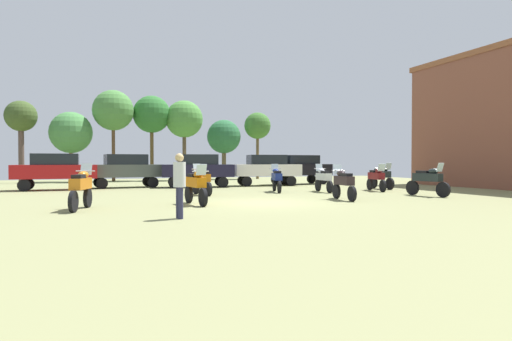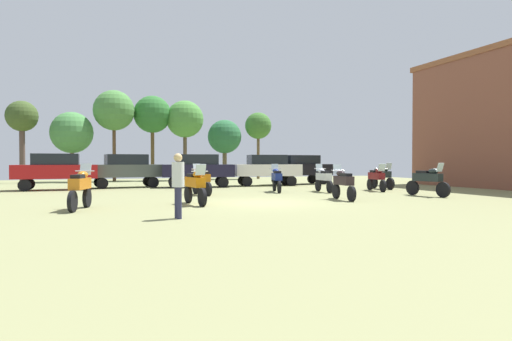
# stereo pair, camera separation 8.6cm
# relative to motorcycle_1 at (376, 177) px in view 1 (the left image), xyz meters

# --- Properties ---
(ground_plane) EXTENTS (44.00, 52.00, 0.02)m
(ground_plane) POSITION_rel_motorcycle_1_xyz_m (-8.04, -4.16, -0.73)
(ground_plane) COLOR #818355
(motorcycle_1) EXTENTS (0.73, 2.23, 1.46)m
(motorcycle_1) POSITION_rel_motorcycle_1_xyz_m (0.00, 0.00, 0.00)
(motorcycle_1) COLOR black
(motorcycle_1) RESTS_ON ground
(motorcycle_2) EXTENTS (0.78, 2.12, 1.51)m
(motorcycle_2) POSITION_rel_motorcycle_1_xyz_m (-14.51, -4.33, 0.02)
(motorcycle_2) COLOR black
(motorcycle_2) RESTS_ON ground
(motorcycle_3) EXTENTS (0.64, 2.16, 1.48)m
(motorcycle_3) POSITION_rel_motorcycle_1_xyz_m (-10.65, -3.98, 0.01)
(motorcycle_3) COLOR black
(motorcycle_3) RESTS_ON ground
(motorcycle_4) EXTENTS (0.62, 2.17, 1.45)m
(motorcycle_4) POSITION_rel_motorcycle_1_xyz_m (-3.03, 0.29, -0.01)
(motorcycle_4) COLOR black
(motorcycle_4) RESTS_ON ground
(motorcycle_5) EXTENTS (0.62, 2.23, 1.50)m
(motorcycle_5) POSITION_rel_motorcycle_1_xyz_m (1.34, 1.34, 0.02)
(motorcycle_5) COLOR black
(motorcycle_5) RESTS_ON ground
(motorcycle_6) EXTENTS (0.68, 2.12, 1.47)m
(motorcycle_6) POSITION_rel_motorcycle_1_xyz_m (-9.38, 0.49, 0.00)
(motorcycle_6) COLOR black
(motorcycle_6) RESTS_ON ground
(motorcycle_7) EXTENTS (0.77, 2.15, 1.45)m
(motorcycle_7) POSITION_rel_motorcycle_1_xyz_m (-5.31, 1.10, -0.01)
(motorcycle_7) COLOR black
(motorcycle_7) RESTS_ON ground
(motorcycle_8) EXTENTS (0.70, 2.31, 1.51)m
(motorcycle_8) POSITION_rel_motorcycle_1_xyz_m (0.05, -3.78, 0.03)
(motorcycle_8) COLOR black
(motorcycle_8) RESTS_ON ground
(motorcycle_9) EXTENTS (0.62, 2.09, 1.45)m
(motorcycle_9) POSITION_rel_motorcycle_1_xyz_m (-4.55, -4.11, -0.01)
(motorcycle_9) COLOR black
(motorcycle_9) RESTS_ON ground
(car_1) EXTENTS (4.30, 1.81, 2.00)m
(car_1) POSITION_rel_motorcycle_1_xyz_m (-16.10, 6.79, 0.45)
(car_1) COLOR black
(car_1) RESTS_ON ground
(car_2) EXTENTS (4.51, 2.38, 2.00)m
(car_2) POSITION_rel_motorcycle_1_xyz_m (-8.17, 6.72, 0.45)
(car_2) COLOR black
(car_2) RESTS_ON ground
(car_3) EXTENTS (4.49, 2.32, 2.00)m
(car_3) POSITION_rel_motorcycle_1_xyz_m (-3.58, 6.86, 0.45)
(car_3) COLOR black
(car_3) RESTS_ON ground
(car_5) EXTENTS (4.46, 2.23, 2.00)m
(car_5) POSITION_rel_motorcycle_1_xyz_m (-0.85, 7.59, 0.45)
(car_5) COLOR black
(car_5) RESTS_ON ground
(car_6) EXTENTS (4.47, 2.24, 2.00)m
(car_6) POSITION_rel_motorcycle_1_xyz_m (-12.32, 7.79, 0.45)
(car_6) COLOR black
(car_6) RESTS_ON ground
(person_2) EXTENTS (0.39, 0.39, 1.79)m
(person_2) POSITION_rel_motorcycle_1_xyz_m (-11.92, -7.64, 0.33)
(person_2) COLOR #2B2B49
(person_2) RESTS_ON ground
(tree_1) EXTENTS (3.10, 3.10, 6.68)m
(tree_1) POSITION_rel_motorcycle_1_xyz_m (-7.01, 16.87, 4.37)
(tree_1) COLOR brown
(tree_1) RESTS_ON ground
(tree_2) EXTENTS (3.18, 3.18, 7.20)m
(tree_2) POSITION_rel_motorcycle_1_xyz_m (-12.68, 16.73, 4.86)
(tree_2) COLOR brown
(tree_2) RESTS_ON ground
(tree_3) EXTENTS (2.99, 2.99, 5.29)m
(tree_3) POSITION_rel_motorcycle_1_xyz_m (-3.23, 18.00, 3.04)
(tree_3) COLOR brown
(tree_3) RESTS_ON ground
(tree_4) EXTENTS (2.23, 2.23, 5.99)m
(tree_4) POSITION_rel_motorcycle_1_xyz_m (-19.09, 16.17, 4.01)
(tree_4) COLOR #4F3E38
(tree_4) RESTS_ON ground
(tree_5) EXTENTS (2.39, 2.39, 6.01)m
(tree_5) POSITION_rel_motorcycle_1_xyz_m (-0.22, 17.49, 4.04)
(tree_5) COLOR brown
(tree_5) RESTS_ON ground
(tree_7) EXTENTS (3.05, 3.05, 6.99)m
(tree_7) POSITION_rel_motorcycle_1_xyz_m (-9.64, 17.22, 4.70)
(tree_7) COLOR brown
(tree_7) RESTS_ON ground
(tree_8) EXTENTS (3.19, 3.19, 5.40)m
(tree_8) POSITION_rel_motorcycle_1_xyz_m (-15.78, 16.95, 3.07)
(tree_8) COLOR brown
(tree_8) RESTS_ON ground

